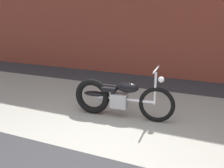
% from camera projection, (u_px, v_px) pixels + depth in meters
% --- Properties ---
extents(ground_plane, '(80.00, 80.00, 0.00)m').
position_uv_depth(ground_plane, '(90.00, 154.00, 3.69)').
color(ground_plane, '#2D2D30').
extents(sidewalk_slab, '(36.00, 3.50, 0.01)m').
position_uv_depth(sidewalk_slab, '(131.00, 112.00, 5.23)').
color(sidewalk_slab, gray).
rests_on(sidewalk_slab, ground).
extents(motorcycle_black, '(2.01, 0.58, 1.03)m').
position_uv_depth(motorcycle_black, '(115.00, 97.00, 4.94)').
color(motorcycle_black, black).
rests_on(motorcycle_black, ground).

